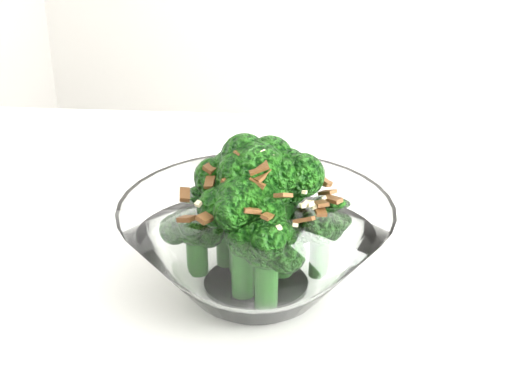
% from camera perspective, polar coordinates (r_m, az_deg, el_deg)
% --- Properties ---
extents(table, '(1.40, 1.17, 0.75)m').
position_cam_1_polar(table, '(0.56, 5.07, -14.55)').
color(table, white).
rests_on(table, ground).
extents(broccoli_dish, '(0.19, 0.19, 0.12)m').
position_cam_1_polar(broccoli_dish, '(0.50, -0.02, -3.69)').
color(broccoli_dish, white).
rests_on(broccoli_dish, table).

